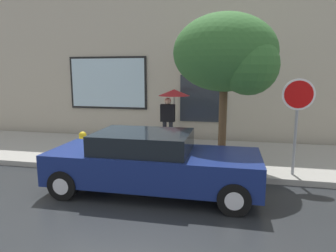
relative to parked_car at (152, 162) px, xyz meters
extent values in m
plane|color=black|center=(-0.94, 0.02, -0.69)|extent=(60.00, 60.00, 0.00)
cube|color=gray|center=(-0.94, 3.02, -0.61)|extent=(20.00, 4.00, 0.15)
cube|color=#B2A893|center=(-0.94, 5.52, 2.81)|extent=(20.00, 0.40, 7.00)
cube|color=black|center=(-3.23, 5.29, 1.59)|extent=(3.27, 0.06, 2.10)
cube|color=silver|center=(-3.23, 5.26, 1.59)|extent=(3.11, 0.03, 1.94)
cube|color=#262B33|center=(0.66, 5.30, 1.01)|extent=(1.80, 0.04, 1.80)
cone|color=#99999E|center=(2.06, 5.17, 2.41)|extent=(0.22, 0.24, 0.24)
cube|color=navy|center=(0.04, 0.00, -0.08)|extent=(4.64, 1.72, 0.68)
cube|color=black|center=(-0.19, 0.00, 0.47)|extent=(2.09, 1.51, 0.43)
cylinder|color=black|center=(1.81, 0.79, -0.37)|extent=(0.64, 0.22, 0.64)
cylinder|color=silver|center=(1.81, 0.79, -0.37)|extent=(0.35, 0.24, 0.35)
cylinder|color=black|center=(1.81, -0.79, -0.37)|extent=(0.64, 0.22, 0.64)
cylinder|color=silver|center=(1.81, -0.79, -0.37)|extent=(0.35, 0.24, 0.35)
cylinder|color=black|center=(-1.73, 0.79, -0.37)|extent=(0.64, 0.22, 0.64)
cylinder|color=silver|center=(-1.73, 0.79, -0.37)|extent=(0.35, 0.24, 0.35)
cylinder|color=black|center=(-1.73, -0.79, -0.37)|extent=(0.64, 0.22, 0.64)
cylinder|color=silver|center=(-1.73, -0.79, -0.37)|extent=(0.35, 0.24, 0.35)
cylinder|color=yellow|center=(-2.68, 1.94, -0.21)|extent=(0.22, 0.22, 0.65)
sphere|color=gold|center=(-2.68, 1.94, 0.11)|extent=(0.23, 0.23, 0.23)
cylinder|color=gold|center=(-2.68, 1.78, -0.18)|extent=(0.09, 0.12, 0.09)
cylinder|color=gold|center=(-2.68, 2.10, -0.18)|extent=(0.09, 0.12, 0.09)
cylinder|color=yellow|center=(-2.68, 1.94, -0.51)|extent=(0.30, 0.30, 0.06)
cylinder|color=black|center=(-0.55, 3.85, -0.11)|extent=(0.14, 0.14, 0.85)
cylinder|color=black|center=(-0.33, 3.85, -0.11)|extent=(0.14, 0.14, 0.85)
cube|color=black|center=(-0.44, 3.85, 0.61)|extent=(0.49, 0.22, 0.60)
sphere|color=tan|center=(-0.44, 3.85, 1.03)|extent=(0.23, 0.23, 0.23)
cylinder|color=#4C4C51|center=(-0.22, 3.85, 0.86)|extent=(0.02, 0.02, 0.90)
cone|color=maroon|center=(-0.22, 3.85, 1.32)|extent=(1.09, 1.09, 0.22)
cylinder|color=#4C3823|center=(1.49, 1.79, 0.61)|extent=(0.21, 0.21, 2.29)
ellipsoid|color=#33662D|center=(1.49, 1.79, 2.49)|extent=(2.66, 2.26, 2.00)
sphere|color=#33662D|center=(2.09, 1.45, 2.16)|extent=(1.47, 1.47, 1.47)
cylinder|color=gray|center=(3.27, 1.46, 0.64)|extent=(0.07, 0.07, 2.35)
cylinder|color=white|center=(3.27, 1.42, 1.47)|extent=(0.76, 0.02, 0.76)
cylinder|color=red|center=(3.27, 1.40, 1.47)|extent=(0.66, 0.02, 0.66)
camera|label=1|loc=(1.68, -6.24, 1.96)|focal=32.04mm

